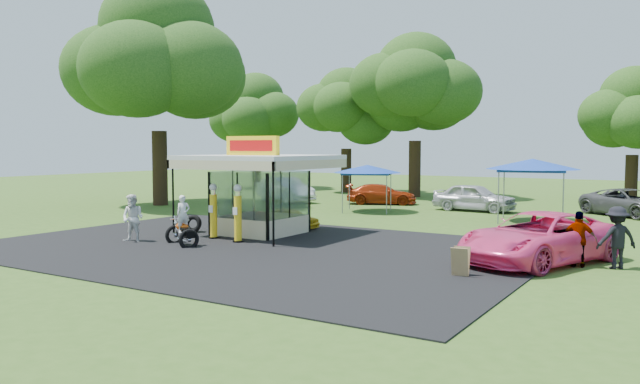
# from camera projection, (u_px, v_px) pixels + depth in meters

# --- Properties ---
(ground) EXTENTS (120.00, 120.00, 0.00)m
(ground) POSITION_uv_depth(u_px,v_px,m) (218.00, 256.00, 21.32)
(ground) COLOR #34561B
(ground) RESTS_ON ground
(asphalt_apron) EXTENTS (20.00, 14.00, 0.04)m
(asphalt_apron) POSITION_uv_depth(u_px,v_px,m) (254.00, 247.00, 23.01)
(asphalt_apron) COLOR black
(asphalt_apron) RESTS_ON ground
(gas_station_kiosk) EXTENTS (5.40, 5.40, 4.18)m
(gas_station_kiosk) POSITION_uv_depth(u_px,v_px,m) (260.00, 193.00, 26.47)
(gas_station_kiosk) COLOR white
(gas_station_kiosk) RESTS_ON ground
(gas_pump_left) EXTENTS (0.42, 0.42, 2.26)m
(gas_pump_left) POSITION_uv_depth(u_px,v_px,m) (214.00, 213.00, 25.14)
(gas_pump_left) COLOR black
(gas_pump_left) RESTS_ON ground
(gas_pump_right) EXTENTS (0.43, 0.43, 2.29)m
(gas_pump_right) POSITION_uv_depth(u_px,v_px,m) (238.00, 215.00, 24.14)
(gas_pump_right) COLOR black
(gas_pump_right) RESTS_ON ground
(motorcycle) EXTENTS (1.76, 1.36, 2.00)m
(motorcycle) POSITION_uv_depth(u_px,v_px,m) (183.00, 226.00, 23.42)
(motorcycle) COLOR black
(motorcycle) RESTS_ON ground
(spare_tires) EXTENTS (0.99, 0.72, 0.80)m
(spare_tires) POSITION_uv_depth(u_px,v_px,m) (193.00, 224.00, 27.06)
(spare_tires) COLOR black
(spare_tires) RESTS_ON ground
(a_frame_sign) EXTENTS (0.50, 0.47, 0.87)m
(a_frame_sign) POSITION_uv_depth(u_px,v_px,m) (460.00, 262.00, 17.85)
(a_frame_sign) COLOR #593819
(a_frame_sign) RESTS_ON ground
(kiosk_car) EXTENTS (2.82, 1.13, 0.96)m
(kiosk_car) POSITION_uv_depth(u_px,v_px,m) (290.00, 218.00, 28.43)
(kiosk_car) COLOR yellow
(kiosk_car) RESTS_ON ground
(pink_sedan) EXTENTS (4.74, 6.50, 1.64)m
(pink_sedan) POSITION_uv_depth(u_px,v_px,m) (539.00, 238.00, 19.93)
(pink_sedan) COLOR #FF458D
(pink_sedan) RESTS_ON ground
(spectator_west) EXTENTS (1.06, 0.91, 1.89)m
(spectator_west) POSITION_uv_depth(u_px,v_px,m) (133.00, 218.00, 24.32)
(spectator_west) COLOR white
(spectator_west) RESTS_ON ground
(spectator_east_a) EXTENTS (1.42, 1.31, 1.92)m
(spectator_east_a) POSITION_uv_depth(u_px,v_px,m) (617.00, 238.00, 19.05)
(spectator_east_a) COLOR black
(spectator_east_a) RESTS_ON ground
(spectator_east_b) EXTENTS (1.06, 0.50, 1.75)m
(spectator_east_b) POSITION_uv_depth(u_px,v_px,m) (579.00, 239.00, 19.29)
(spectator_east_b) COLOR gray
(spectator_east_b) RESTS_ON ground
(bg_car_a) EXTENTS (5.35, 3.68, 1.67)m
(bg_car_a) POSITION_uv_depth(u_px,v_px,m) (285.00, 189.00, 42.33)
(bg_car_a) COLOR white
(bg_car_a) RESTS_ON ground
(bg_car_b) EXTENTS (4.87, 3.38, 1.31)m
(bg_car_b) POSITION_uv_depth(u_px,v_px,m) (381.00, 194.00, 40.44)
(bg_car_b) COLOR #AB2E0D
(bg_car_b) RESTS_ON ground
(bg_car_c) EXTENTS (4.85, 2.23, 1.61)m
(bg_car_c) POSITION_uv_depth(u_px,v_px,m) (474.00, 197.00, 36.12)
(bg_car_c) COLOR #B6B6BB
(bg_car_c) RESTS_ON ground
(bg_car_d) EXTENTS (5.71, 5.16, 1.47)m
(bg_car_d) POSITION_uv_depth(u_px,v_px,m) (629.00, 203.00, 33.42)
(bg_car_d) COLOR #4D4D4F
(bg_car_d) RESTS_ON ground
(tent_west) EXTENTS (3.86, 3.86, 2.70)m
(tent_west) POSITION_uv_depth(u_px,v_px,m) (367.00, 169.00, 35.74)
(tent_west) COLOR gray
(tent_west) RESTS_ON ground
(tent_east) EXTENTS (4.50, 4.50, 3.15)m
(tent_east) POSITION_uv_depth(u_px,v_px,m) (532.00, 165.00, 30.84)
(tent_east) COLOR gray
(tent_east) RESTS_ON ground
(oak_far_a) EXTENTS (8.51, 8.51, 10.09)m
(oak_far_a) POSITION_uv_depth(u_px,v_px,m) (256.00, 117.00, 55.80)
(oak_far_a) COLOR black
(oak_far_a) RESTS_ON ground
(oak_far_b) EXTENTS (8.30, 8.30, 9.90)m
(oak_far_b) POSITION_uv_depth(u_px,v_px,m) (346.00, 115.00, 50.68)
(oak_far_b) COLOR black
(oak_far_b) RESTS_ON ground
(oak_far_c) EXTENTS (10.02, 10.02, 11.81)m
(oak_far_c) POSITION_uv_depth(u_px,v_px,m) (415.00, 96.00, 45.88)
(oak_far_c) COLOR black
(oak_far_c) RESTS_ON ground
(oak_far_d) EXTENTS (7.45, 7.45, 8.87)m
(oak_far_d) POSITION_uv_depth(u_px,v_px,m) (633.00, 118.00, 41.43)
(oak_far_d) COLOR black
(oak_far_d) RESTS_ON ground
(oak_near) EXTENTS (12.15, 12.15, 14.00)m
(oak_near) POSITION_uv_depth(u_px,v_px,m) (158.00, 67.00, 39.30)
(oak_near) COLOR black
(oak_near) RESTS_ON ground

